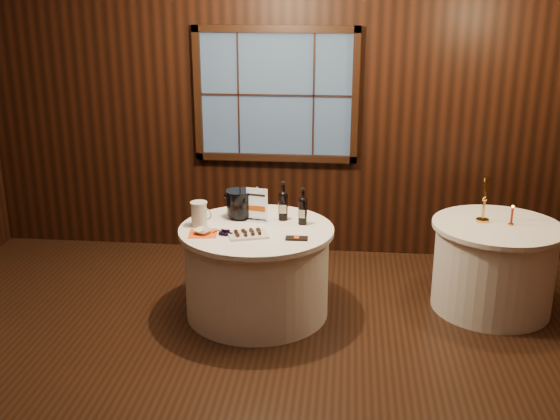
# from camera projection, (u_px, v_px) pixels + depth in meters

# --- Properties ---
(ground) EXTENTS (6.00, 6.00, 0.00)m
(ground) POSITION_uv_depth(u_px,v_px,m) (238.00, 376.00, 4.68)
(ground) COLOR black
(ground) RESTS_ON ground
(back_wall) EXTENTS (6.00, 0.10, 3.00)m
(back_wall) POSITION_uv_depth(u_px,v_px,m) (276.00, 105.00, 6.55)
(back_wall) COLOR black
(back_wall) RESTS_ON ground
(main_table) EXTENTS (1.28, 1.28, 0.77)m
(main_table) POSITION_uv_depth(u_px,v_px,m) (257.00, 270.00, 5.50)
(main_table) COLOR white
(main_table) RESTS_ON ground
(side_table) EXTENTS (1.08, 1.08, 0.77)m
(side_table) POSITION_uv_depth(u_px,v_px,m) (493.00, 266.00, 5.59)
(side_table) COLOR white
(side_table) RESTS_ON ground
(sign_stand) EXTENTS (0.18, 0.12, 0.30)m
(sign_stand) POSITION_uv_depth(u_px,v_px,m) (257.00, 210.00, 5.51)
(sign_stand) COLOR silver
(sign_stand) RESTS_ON main_table
(port_bottle_left) EXTENTS (0.08, 0.08, 0.33)m
(port_bottle_left) POSITION_uv_depth(u_px,v_px,m) (283.00, 204.00, 5.53)
(port_bottle_left) COLOR black
(port_bottle_left) RESTS_ON main_table
(port_bottle_right) EXTENTS (0.07, 0.08, 0.31)m
(port_bottle_right) POSITION_uv_depth(u_px,v_px,m) (303.00, 209.00, 5.43)
(port_bottle_right) COLOR black
(port_bottle_right) RESTS_ON main_table
(ice_bucket) EXTENTS (0.24, 0.24, 0.24)m
(ice_bucket) POSITION_uv_depth(u_px,v_px,m) (240.00, 203.00, 5.59)
(ice_bucket) COLOR black
(ice_bucket) RESTS_ON main_table
(chocolate_plate) EXTENTS (0.36, 0.29, 0.04)m
(chocolate_plate) POSITION_uv_depth(u_px,v_px,m) (248.00, 234.00, 5.19)
(chocolate_plate) COLOR white
(chocolate_plate) RESTS_ON main_table
(chocolate_box) EXTENTS (0.18, 0.09, 0.01)m
(chocolate_box) POSITION_uv_depth(u_px,v_px,m) (297.00, 238.00, 5.13)
(chocolate_box) COLOR black
(chocolate_box) RESTS_ON main_table
(grape_bunch) EXTENTS (0.19, 0.10, 0.04)m
(grape_bunch) POSITION_uv_depth(u_px,v_px,m) (226.00, 232.00, 5.22)
(grape_bunch) COLOR black
(grape_bunch) RESTS_ON main_table
(glass_pitcher) EXTENTS (0.19, 0.14, 0.20)m
(glass_pitcher) POSITION_uv_depth(u_px,v_px,m) (199.00, 214.00, 5.41)
(glass_pitcher) COLOR silver
(glass_pitcher) RESTS_ON main_table
(orange_napkin) EXTENTS (0.25, 0.25, 0.00)m
(orange_napkin) POSITION_uv_depth(u_px,v_px,m) (203.00, 233.00, 5.25)
(orange_napkin) COLOR #FB5215
(orange_napkin) RESTS_ON main_table
(cracker_bowl) EXTENTS (0.18, 0.18, 0.03)m
(cracker_bowl) POSITION_uv_depth(u_px,v_px,m) (203.00, 231.00, 5.24)
(cracker_bowl) COLOR white
(cracker_bowl) RESTS_ON orange_napkin
(brass_candlestick) EXTENTS (0.11, 0.11, 0.39)m
(brass_candlestick) POSITION_uv_depth(u_px,v_px,m) (484.00, 206.00, 5.49)
(brass_candlestick) COLOR gold
(brass_candlestick) RESTS_ON side_table
(red_candle) EXTENTS (0.05, 0.05, 0.17)m
(red_candle) POSITION_uv_depth(u_px,v_px,m) (512.00, 217.00, 5.43)
(red_candle) COLOR gold
(red_candle) RESTS_ON side_table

